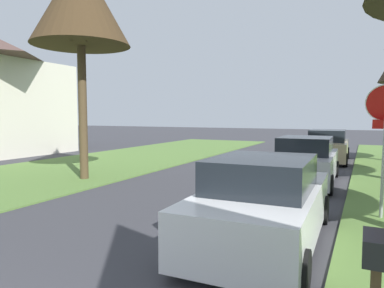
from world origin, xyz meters
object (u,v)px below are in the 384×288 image
object	(u,v)px
street_tree_left_mid_a	(80,2)
parked_sedan_tan	(327,147)
parked_sedan_white	(264,204)
parked_sedan_silver	(306,162)
curbside_mailbox	(376,266)

from	to	relation	value
street_tree_left_mid_a	parked_sedan_tan	bearing A→B (deg)	51.35
parked_sedan_white	parked_sedan_silver	xyz separation A→B (m)	(-0.19, 6.20, 0.00)
parked_sedan_tan	parked_sedan_silver	bearing A→B (deg)	-91.06
parked_sedan_white	curbside_mailbox	size ratio (longest dim) A/B	3.50
parked_sedan_white	parked_sedan_silver	size ratio (longest dim) A/B	1.00
parked_sedan_white	parked_sedan_tan	size ratio (longest dim) A/B	1.00
street_tree_left_mid_a	parked_sedan_tan	size ratio (longest dim) A/B	1.73
parked_sedan_white	parked_sedan_silver	world-z (taller)	same
parked_sedan_silver	parked_sedan_tan	size ratio (longest dim) A/B	1.00
street_tree_left_mid_a	parked_sedan_white	distance (m)	9.75
street_tree_left_mid_a	curbside_mailbox	world-z (taller)	street_tree_left_mid_a
street_tree_left_mid_a	parked_sedan_silver	xyz separation A→B (m)	(7.15, 2.79, -5.43)
curbside_mailbox	parked_sedan_tan	bearing A→B (deg)	96.58
street_tree_left_mid_a	parked_sedan_white	xyz separation A→B (m)	(7.34, -3.41, -5.43)
street_tree_left_mid_a	parked_sedan_silver	distance (m)	9.40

